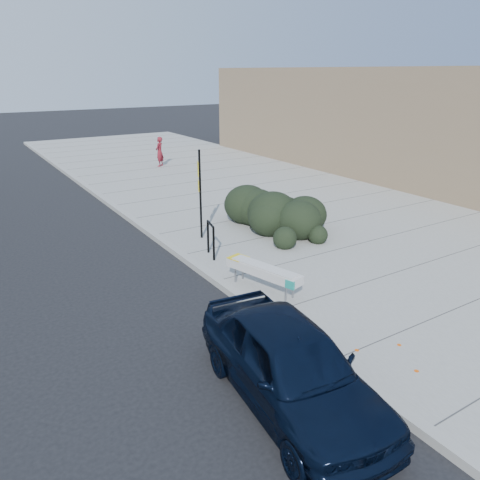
{
  "coord_description": "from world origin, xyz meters",
  "views": [
    {
      "loc": [
        -5.17,
        -7.08,
        4.99
      ],
      "look_at": [
        0.72,
        2.2,
        1.0
      ],
      "focal_mm": 35.0,
      "sensor_mm": 36.0,
      "label": 1
    }
  ],
  "objects_px": {
    "sign_post": "(200,189)",
    "bench": "(263,271)",
    "sedan_navy": "(291,365)",
    "pedestrian": "(160,152)",
    "bike_rack": "(211,236)"
  },
  "relations": [
    {
      "from": "bench",
      "to": "bike_rack",
      "type": "distance_m",
      "value": 2.5
    },
    {
      "from": "pedestrian",
      "to": "sedan_navy",
      "type": "bearing_deg",
      "value": 30.67
    },
    {
      "from": "bench",
      "to": "sedan_navy",
      "type": "relative_size",
      "value": 0.5
    },
    {
      "from": "bike_rack",
      "to": "pedestrian",
      "type": "distance_m",
      "value": 13.43
    },
    {
      "from": "sign_post",
      "to": "bench",
      "type": "bearing_deg",
      "value": -72.21
    },
    {
      "from": "sign_post",
      "to": "sedan_navy",
      "type": "height_order",
      "value": "sign_post"
    },
    {
      "from": "bike_rack",
      "to": "sign_post",
      "type": "xyz_separation_m",
      "value": [
        0.48,
        1.51,
        0.95
      ]
    },
    {
      "from": "bike_rack",
      "to": "sign_post",
      "type": "relative_size",
      "value": 0.36
    },
    {
      "from": "bike_rack",
      "to": "sedan_navy",
      "type": "relative_size",
      "value": 0.23
    },
    {
      "from": "sign_post",
      "to": "bike_rack",
      "type": "bearing_deg",
      "value": -83.1
    },
    {
      "from": "bike_rack",
      "to": "pedestrian",
      "type": "bearing_deg",
      "value": 86.8
    },
    {
      "from": "bike_rack",
      "to": "bench",
      "type": "bearing_deg",
      "value": -75.91
    },
    {
      "from": "sign_post",
      "to": "pedestrian",
      "type": "bearing_deg",
      "value": 97.43
    },
    {
      "from": "sedan_navy",
      "to": "pedestrian",
      "type": "bearing_deg",
      "value": 79.35
    },
    {
      "from": "bench",
      "to": "sign_post",
      "type": "relative_size",
      "value": 0.76
    }
  ]
}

